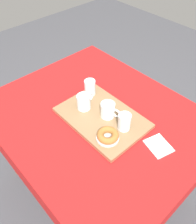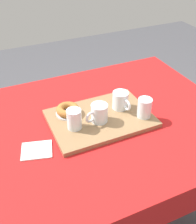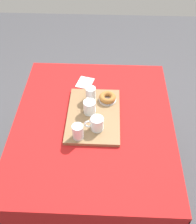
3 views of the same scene
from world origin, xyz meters
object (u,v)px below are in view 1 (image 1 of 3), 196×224
Objects in this scene: tea_mug_right at (108,110)px; donut_plate_left at (108,138)px; dining_table at (97,128)px; water_glass_near at (90,88)px; tea_mug_left at (84,102)px; water_glass_far at (124,122)px; paper_napkin at (159,146)px; sugar_donut_left at (108,135)px; serving_tray at (103,117)px.

tea_mug_right is 0.16m from donut_plate_left.
tea_mug_right is at bearing -157.48° from dining_table.
water_glass_near is (0.15, -0.08, 0.18)m from dining_table.
dining_table is 0.19m from tea_mug_left.
water_glass_far is (-0.12, 0.00, 0.00)m from tea_mug_right.
paper_napkin is at bearing -167.91° from dining_table.
tea_mug_right is 1.05× the size of sugar_donut_left.
paper_napkin is (-0.19, -0.05, -0.06)m from water_glass_far.
water_glass_near reaches higher than dining_table.
serving_tray is at bearing 12.97° from paper_napkin.
dining_table is at bearing 7.96° from water_glass_far.
dining_table is 10.35× the size of tea_mug_right.
water_glass_near is at bearing -28.61° from dining_table.
water_glass_near is 0.36m from donut_plate_left.
tea_mug_right reaches higher than donut_plate_left.
donut_plate_left is (-0.32, 0.16, -0.04)m from water_glass_near.
sugar_donut_left reaches higher than donut_plate_left.
donut_plate_left is (-0.18, 0.09, 0.14)m from dining_table.
tea_mug_left reaches higher than sugar_donut_left.
tea_mug_right is at bearing -44.59° from donut_plate_left.
donut_plate_left is at bearing 154.26° from dining_table.
water_glass_near is at bearing -9.28° from water_glass_far.
tea_mug_right is 1.24× the size of water_glass_far.
water_glass_near is 0.33m from water_glass_far.
tea_mug_right is 1.00× the size of donut_plate_left.
donut_plate_left is at bearing 145.95° from serving_tray.
tea_mug_left is 1.26× the size of water_glass_far.
donut_plate_left is (0.01, 0.11, -0.04)m from water_glass_far.
serving_tray is 0.06m from tea_mug_right.
donut_plate_left is at bearing 166.79° from tea_mug_left.
donut_plate_left reaches higher than dining_table.
water_glass_near is 0.75× the size of paper_napkin.
tea_mug_right is at bearing -159.46° from tea_mug_left.
water_glass_near is 0.52m from paper_napkin.
tea_mug_left reaches higher than serving_tray.
tea_mug_right is at bearing -44.59° from sugar_donut_left.
dining_table is at bearing 22.52° from tea_mug_right.
tea_mug_left is 0.26m from water_glass_far.
dining_table is 10.90× the size of sugar_donut_left.
dining_table is 0.25m from sugar_donut_left.
dining_table is 0.19m from tea_mug_right.
water_glass_far reaches higher than paper_napkin.
paper_napkin is (-0.45, -0.11, -0.06)m from tea_mug_left.
serving_tray is at bearing -174.61° from dining_table.
paper_napkin is (-0.37, -0.08, 0.12)m from dining_table.
water_glass_near reaches higher than tea_mug_right.
dining_table is at bearing -25.74° from donut_plate_left.
water_glass_near and water_glass_far have the same top height.
paper_napkin is (-0.33, -0.08, -0.01)m from serving_tray.
water_glass_near is at bearing -56.47° from tea_mug_left.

